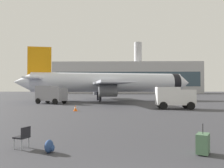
{
  "coord_description": "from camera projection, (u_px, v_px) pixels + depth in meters",
  "views": [
    {
      "loc": [
        0.0,
        -3.66,
        2.35
      ],
      "look_at": [
        -0.7,
        24.39,
        3.0
      ],
      "focal_mm": 35.28,
      "sensor_mm": 36.0,
      "label": 1
    }
  ],
  "objects": [
    {
      "name": "gate_chair",
      "position": [
        23.0,
        136.0,
        8.67
      ],
      "size": [
        0.62,
        0.62,
        0.86
      ],
      "color": "black",
      "rests_on": "ground"
    },
    {
      "name": "terminal_building",
      "position": [
        127.0,
        78.0,
        125.23
      ],
      "size": [
        80.34,
        19.07,
        29.05
      ],
      "color": "#B2B2B7",
      "rests_on": "ground"
    },
    {
      "name": "service_truck",
      "position": [
        51.0,
        94.0,
        35.34
      ],
      "size": [
        5.28,
        3.98,
        2.9
      ],
      "color": "gray",
      "rests_on": "ground"
    },
    {
      "name": "rolling_suitcase",
      "position": [
        203.0,
        143.0,
        7.91
      ],
      "size": [
        0.66,
        0.75,
        1.1
      ],
      "color": "#476B4C",
      "rests_on": "ground"
    },
    {
      "name": "cargo_van",
      "position": [
        174.0,
        97.0,
        26.0
      ],
      "size": [
        4.46,
        2.43,
        2.6
      ],
      "color": "white",
      "rests_on": "ground"
    },
    {
      "name": "safety_cone_far",
      "position": [
        159.0,
        99.0,
        43.48
      ],
      "size": [
        0.44,
        0.44,
        0.83
      ],
      "color": "#F2590C",
      "rests_on": "ground"
    },
    {
      "name": "traveller_backpack",
      "position": [
        49.0,
        146.0,
        8.09
      ],
      "size": [
        0.36,
        0.4,
        0.48
      ],
      "color": "navy",
      "rests_on": "ground"
    },
    {
      "name": "safety_cone_outer",
      "position": [
        75.0,
        108.0,
        23.47
      ],
      "size": [
        0.44,
        0.44,
        0.61
      ],
      "color": "#F2590C",
      "rests_on": "ground"
    },
    {
      "name": "safety_cone_mid",
      "position": [
        186.0,
        100.0,
        39.14
      ],
      "size": [
        0.44,
        0.44,
        0.66
      ],
      "color": "#F2590C",
      "rests_on": "ground"
    },
    {
      "name": "airplane_at_gate",
      "position": [
        108.0,
        83.0,
        44.32
      ],
      "size": [
        35.63,
        32.33,
        10.5
      ],
      "color": "silver",
      "rests_on": "ground"
    },
    {
      "name": "safety_cone_near",
      "position": [
        169.0,
        102.0,
        32.26
      ],
      "size": [
        0.44,
        0.44,
        0.83
      ],
      "color": "#F2590C",
      "rests_on": "ground"
    }
  ]
}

